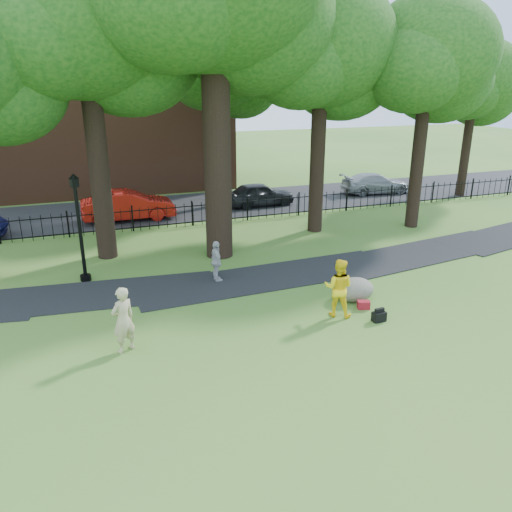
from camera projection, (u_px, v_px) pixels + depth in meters
name	position (u px, v px, depth m)	size (l,w,h in m)	color
ground	(284.00, 327.00, 15.12)	(120.00, 120.00, 0.00)	#3B6C25
footpath	(268.00, 278.00, 18.90)	(36.00, 2.60, 0.03)	black
street	(177.00, 208.00, 29.29)	(80.00, 7.00, 0.02)	black
iron_fence	(192.00, 214.00, 25.55)	(44.00, 0.04, 1.20)	black
brick_building	(88.00, 98.00, 33.09)	(18.00, 8.00, 12.00)	brown
tree_row	(218.00, 52.00, 20.03)	(26.82, 7.96, 12.42)	black
woman	(123.00, 320.00, 13.46)	(0.69, 0.45, 1.89)	tan
man	(338.00, 288.00, 15.56)	(0.91, 0.71, 1.88)	yellow
pedestrian	(216.00, 261.00, 18.31)	(0.91, 0.38, 1.55)	#A5A5A9
boulder	(354.00, 288.00, 16.91)	(1.39, 1.05, 0.81)	#5E5C4E
lamppost	(80.00, 230.00, 17.98)	(0.40, 0.40, 4.01)	black
backpack	(379.00, 317.00, 15.42)	(0.41, 0.26, 0.31)	black
red_bag	(364.00, 305.00, 16.28)	(0.39, 0.24, 0.27)	maroon
red_sedan	(128.00, 205.00, 26.51)	(1.69, 4.84, 1.59)	#B0160D
grey_car	(260.00, 194.00, 29.59)	(1.65, 4.10, 1.40)	black
silver_car	(375.00, 183.00, 32.91)	(1.85, 4.56, 1.32)	gray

